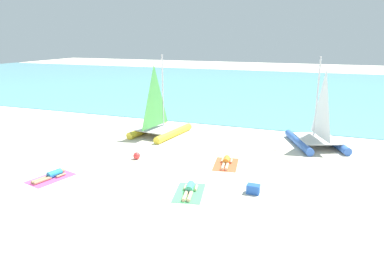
{
  "coord_description": "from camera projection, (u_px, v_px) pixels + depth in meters",
  "views": [
    {
      "loc": [
        6.38,
        -12.6,
        6.01
      ],
      "look_at": [
        0.0,
        4.55,
        1.2
      ],
      "focal_mm": 32.96,
      "sensor_mm": 36.0,
      "label": 1
    }
  ],
  "objects": [
    {
      "name": "sailboat_blue",
      "position": [
        317.0,
        133.0,
        19.61
      ],
      "size": [
        3.66,
        4.41,
        4.94
      ],
      "rotation": [
        0.0,
        0.0,
        0.39
      ],
      "color": "blue",
      "rests_on": "ground"
    },
    {
      "name": "beach_ball",
      "position": [
        137.0,
        156.0,
        17.65
      ],
      "size": [
        0.35,
        0.35,
        0.35
      ],
      "primitive_type": "sphere",
      "color": "red",
      "rests_on": "ground"
    },
    {
      "name": "sailboat_yellow",
      "position": [
        159.0,
        123.0,
        21.84
      ],
      "size": [
        2.94,
        4.09,
        4.92
      ],
      "rotation": [
        0.0,
        0.0,
        -0.15
      ],
      "color": "yellow",
      "rests_on": "ground"
    },
    {
      "name": "sunbather_middle",
      "position": [
        189.0,
        189.0,
        13.92
      ],
      "size": [
        0.71,
        1.56,
        0.3
      ],
      "rotation": [
        0.0,
        0.0,
        0.21
      ],
      "color": "#3FB28C",
      "rests_on": "towel_middle"
    },
    {
      "name": "ground_plane",
      "position": [
        220.0,
        126.0,
        24.17
      ],
      "size": [
        120.0,
        120.0,
        0.0
      ],
      "primitive_type": "plane",
      "color": "beige"
    },
    {
      "name": "sunbather_right",
      "position": [
        226.0,
        161.0,
        16.98
      ],
      "size": [
        0.64,
        1.57,
        0.3
      ],
      "rotation": [
        0.0,
        0.0,
        0.15
      ],
      "color": "orange",
      "rests_on": "towel_right"
    },
    {
      "name": "ocean_water",
      "position": [
        266.0,
        87.0,
        42.4
      ],
      "size": [
        120.0,
        40.0,
        0.05
      ],
      "primitive_type": "cube",
      "color": "#5BB2C1",
      "rests_on": "ground"
    },
    {
      "name": "cooler_box",
      "position": [
        253.0,
        189.0,
        13.81
      ],
      "size": [
        0.5,
        0.36,
        0.36
      ],
      "primitive_type": "cube",
      "color": "blue",
      "rests_on": "ground"
    },
    {
      "name": "towel_middle",
      "position": [
        189.0,
        193.0,
        13.89
      ],
      "size": [
        1.47,
        2.08,
        0.01
      ],
      "primitive_type": "cube",
      "rotation": [
        0.0,
        0.0,
        0.21
      ],
      "color": "#4CB266",
      "rests_on": "ground"
    },
    {
      "name": "towel_left",
      "position": [
        51.0,
        178.0,
        15.3
      ],
      "size": [
        1.53,
        2.11,
        0.01
      ],
      "primitive_type": "cube",
      "rotation": [
        0.0,
        0.0,
        -0.25
      ],
      "color": "#D84C99",
      "rests_on": "ground"
    },
    {
      "name": "sunbather_left",
      "position": [
        52.0,
        175.0,
        15.32
      ],
      "size": [
        0.76,
        1.55,
        0.3
      ],
      "rotation": [
        0.0,
        0.0,
        -0.25
      ],
      "color": "#268CCC",
      "rests_on": "towel_left"
    },
    {
      "name": "towel_right",
      "position": [
        226.0,
        164.0,
        16.94
      ],
      "size": [
        1.38,
        2.05,
        0.01
      ],
      "primitive_type": "cube",
      "rotation": [
        0.0,
        0.0,
        0.15
      ],
      "color": "#EA5933",
      "rests_on": "ground"
    }
  ]
}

